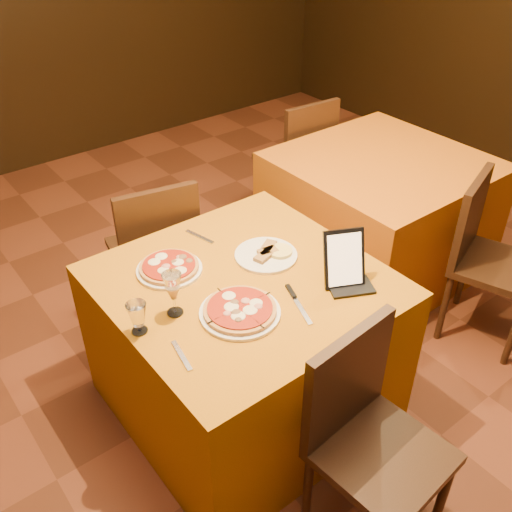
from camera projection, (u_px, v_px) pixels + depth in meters
floor at (318, 416)px, 2.74m from camera, size 6.00×7.00×0.01m
main_table at (245, 345)px, 2.60m from camera, size 1.10×1.10×0.75m
side_table at (377, 215)px, 3.54m from camera, size 1.10×1.10×0.75m
chair_main_near at (383, 456)px, 2.02m from camera, size 0.47×0.47×0.91m
chair_main_far at (153, 250)px, 3.09m from camera, size 0.54×0.54×0.91m
chair_side_near at (498, 266)px, 2.97m from camera, size 0.56×0.56×0.91m
chair_side_far at (293, 159)px, 4.01m from camera, size 0.44×0.44×0.91m
pizza_near at (240, 311)px, 2.19m from camera, size 0.32×0.32×0.03m
pizza_far at (169, 268)px, 2.42m from camera, size 0.28×0.28×0.03m
cutlet_dish at (266, 254)px, 2.51m from camera, size 0.28×0.28×0.03m
wine_glass at (173, 294)px, 2.15m from camera, size 0.10×0.10×0.19m
water_glass at (138, 318)px, 2.08m from camera, size 0.08×0.08×0.13m
tablet at (344, 258)px, 2.30m from camera, size 0.19×0.16×0.23m
knife at (299, 305)px, 2.24m from camera, size 0.10×0.23×0.01m
fork_near at (182, 356)px, 2.01m from camera, size 0.05×0.16×0.01m
fork_far at (200, 237)px, 2.65m from camera, size 0.06×0.17×0.01m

